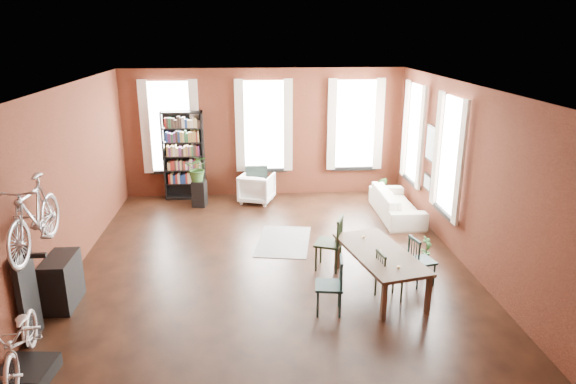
{
  "coord_description": "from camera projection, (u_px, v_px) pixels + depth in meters",
  "views": [
    {
      "loc": [
        -0.33,
        -8.23,
        4.12
      ],
      "look_at": [
        0.32,
        0.6,
        1.28
      ],
      "focal_mm": 32.0,
      "sensor_mm": 36.0,
      "label": 1
    }
  ],
  "objects": [
    {
      "name": "room",
      "position": [
        284.0,
        146.0,
        9.05
      ],
      "size": [
        9.0,
        9.04,
        3.22
      ],
      "color": "black",
      "rests_on": "ground"
    },
    {
      "name": "dining_table",
      "position": [
        379.0,
        270.0,
        8.4
      ],
      "size": [
        1.29,
        2.08,
        0.66
      ],
      "primitive_type": "cube",
      "rotation": [
        0.0,
        0.0,
        0.23
      ],
      "color": "brown",
      "rests_on": "ground"
    },
    {
      "name": "dining_chair_a",
      "position": [
        329.0,
        285.0,
        7.68
      ],
      "size": [
        0.46,
        0.46,
        0.88
      ],
      "primitive_type": "cube",
      "rotation": [
        0.0,
        0.0,
        -1.7
      ],
      "color": "#173333",
      "rests_on": "ground"
    },
    {
      "name": "dining_chair_b",
      "position": [
        329.0,
        243.0,
        9.08
      ],
      "size": [
        0.58,
        0.58,
        0.98
      ],
      "primitive_type": "cube",
      "rotation": [
        0.0,
        0.0,
        -1.94
      ],
      "color": "black",
      "rests_on": "ground"
    },
    {
      "name": "dining_chair_c",
      "position": [
        389.0,
        276.0,
        8.06
      ],
      "size": [
        0.44,
        0.44,
        0.81
      ],
      "primitive_type": "cube",
      "rotation": [
        0.0,
        0.0,
        1.75
      ],
      "color": "#1F301C",
      "rests_on": "ground"
    },
    {
      "name": "dining_chair_d",
      "position": [
        422.0,
        261.0,
        8.55
      ],
      "size": [
        0.47,
        0.47,
        0.84
      ],
      "primitive_type": "cube",
      "rotation": [
        0.0,
        0.0,
        1.82
      ],
      "color": "#163131",
      "rests_on": "ground"
    },
    {
      "name": "bookshelf",
      "position": [
        184.0,
        156.0,
        12.71
      ],
      "size": [
        1.0,
        0.32,
        2.2
      ],
      "primitive_type": "cube",
      "color": "black",
      "rests_on": "ground"
    },
    {
      "name": "white_armchair",
      "position": [
        257.0,
        186.0,
        12.64
      ],
      "size": [
        0.95,
        0.92,
        0.79
      ],
      "primitive_type": "imported",
      "rotation": [
        0.0,
        0.0,
        2.81
      ],
      "color": "white",
      "rests_on": "ground"
    },
    {
      "name": "cream_sofa",
      "position": [
        397.0,
        199.0,
        11.65
      ],
      "size": [
        0.61,
        2.08,
        0.81
      ],
      "primitive_type": "imported",
      "rotation": [
        0.0,
        0.0,
        1.57
      ],
      "color": "beige",
      "rests_on": "ground"
    },
    {
      "name": "striped_rug",
      "position": [
        284.0,
        241.0,
        10.37
      ],
      "size": [
        1.26,
        1.76,
        0.01
      ],
      "primitive_type": "cube",
      "rotation": [
        0.0,
        0.0,
        -0.16
      ],
      "color": "black",
      "rests_on": "ground"
    },
    {
      "name": "bike_trainer",
      "position": [
        27.0,
        373.0,
        6.28
      ],
      "size": [
        0.67,
        0.67,
        0.18
      ],
      "primitive_type": "cube",
      "rotation": [
        0.0,
        0.0,
        -0.09
      ],
      "color": "black",
      "rests_on": "ground"
    },
    {
      "name": "bike_wall_rack",
      "position": [
        28.0,
        296.0,
        6.95
      ],
      "size": [
        0.16,
        0.6,
        1.3
      ],
      "primitive_type": "cube",
      "color": "black",
      "rests_on": "ground"
    },
    {
      "name": "console_table",
      "position": [
        62.0,
        281.0,
        7.89
      ],
      "size": [
        0.4,
        0.8,
        0.8
      ],
      "primitive_type": "cube",
      "color": "black",
      "rests_on": "ground"
    },
    {
      "name": "plant_stand",
      "position": [
        199.0,
        194.0,
        12.35
      ],
      "size": [
        0.37,
        0.37,
        0.63
      ],
      "primitive_type": "cube",
      "rotation": [
        0.0,
        0.0,
        -0.18
      ],
      "color": "black",
      "rests_on": "ground"
    },
    {
      "name": "plant_by_sofa",
      "position": [
        380.0,
        195.0,
        12.8
      ],
      "size": [
        0.47,
        0.67,
        0.27
      ],
      "primitive_type": "imported",
      "rotation": [
        0.0,
        0.0,
        -0.25
      ],
      "color": "#2B5F26",
      "rests_on": "ground"
    },
    {
      "name": "plant_small",
      "position": [
        426.0,
        255.0,
        9.56
      ],
      "size": [
        0.48,
        0.5,
        0.16
      ],
      "primitive_type": "imported",
      "rotation": [
        0.0,
        0.0,
        0.74
      ],
      "color": "#265421",
      "rests_on": "ground"
    },
    {
      "name": "bicycle_floor",
      "position": [
        16.0,
        315.0,
        6.0
      ],
      "size": [
        0.65,
        0.86,
        1.48
      ],
      "primitive_type": "imported",
      "rotation": [
        0.0,
        0.0,
        0.18
      ],
      "color": "beige",
      "rests_on": "bike_trainer"
    },
    {
      "name": "bicycle_hung",
      "position": [
        30.0,
        192.0,
        6.52
      ],
      "size": [
        0.47,
        1.0,
        1.66
      ],
      "primitive_type": "imported",
      "color": "#A5A8AD",
      "rests_on": "bike_wall_rack"
    },
    {
      "name": "plant_on_stand",
      "position": [
        198.0,
        171.0,
        12.18
      ],
      "size": [
        0.61,
        0.67,
        0.5
      ],
      "primitive_type": "imported",
      "rotation": [
        0.0,
        0.0,
        -0.06
      ],
      "color": "#315A24",
      "rests_on": "plant_stand"
    }
  ]
}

